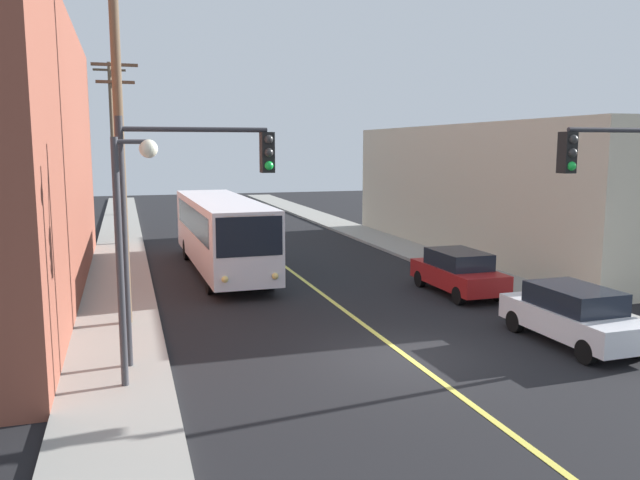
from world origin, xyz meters
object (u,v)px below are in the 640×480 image
(city_bus, at_px, (221,231))
(utility_pole_mid, at_px, (118,141))
(parked_car_white, at_px, (573,314))
(traffic_signal_right_corner, at_px, (630,192))
(street_lamp_left, at_px, (129,226))
(utility_pole_near, at_px, (118,110))
(traffic_signal_left_corner, at_px, (188,194))
(parked_car_red, at_px, (458,272))
(utility_pole_far, at_px, (112,133))

(city_bus, xyz_separation_m, utility_pole_mid, (-4.20, 8.89, 3.94))
(city_bus, height_order, parked_car_white, city_bus)
(utility_pole_mid, bearing_deg, traffic_signal_right_corner, -61.78)
(parked_car_white, distance_m, street_lamp_left, 12.03)
(utility_pole_near, distance_m, traffic_signal_left_corner, 4.84)
(traffic_signal_left_corner, bearing_deg, traffic_signal_right_corner, -12.96)
(traffic_signal_left_corner, bearing_deg, street_lamp_left, -137.06)
(traffic_signal_right_corner, distance_m, street_lamp_left, 12.31)
(utility_pole_mid, bearing_deg, parked_car_red, -52.78)
(utility_pole_near, relative_size, utility_pole_mid, 1.14)
(parked_car_red, bearing_deg, traffic_signal_left_corner, -153.60)
(parked_car_white, relative_size, utility_pole_far, 0.38)
(utility_pole_near, bearing_deg, city_bus, 63.00)
(parked_car_red, relative_size, traffic_signal_left_corner, 0.74)
(parked_car_red, relative_size, traffic_signal_right_corner, 0.74)
(utility_pole_far, height_order, traffic_signal_right_corner, utility_pole_far)
(parked_car_white, distance_m, parked_car_red, 6.41)
(traffic_signal_right_corner, bearing_deg, utility_pole_mid, 118.22)
(utility_pole_mid, bearing_deg, parked_car_white, -61.63)
(parked_car_red, height_order, utility_pole_mid, utility_pole_mid)
(utility_pole_near, bearing_deg, parked_car_red, 5.15)
(utility_pole_far, bearing_deg, parked_car_white, -71.86)
(traffic_signal_right_corner, relative_size, street_lamp_left, 1.09)
(parked_car_white, xyz_separation_m, utility_pole_far, (-12.48, 38.08, 5.67))
(parked_car_white, bearing_deg, city_bus, 120.35)
(parked_car_red, xyz_separation_m, street_lamp_left, (-11.68, -6.41, 2.90))
(utility_pole_far, height_order, street_lamp_left, utility_pole_far)
(utility_pole_far, bearing_deg, street_lamp_left, -88.80)
(utility_pole_near, bearing_deg, traffic_signal_right_corner, -27.80)
(parked_car_red, bearing_deg, traffic_signal_right_corner, -85.80)
(parked_car_red, xyz_separation_m, utility_pole_far, (-12.48, 31.67, 5.67))
(utility_pole_mid, xyz_separation_m, utility_pole_far, (-0.50, 15.90, 0.76))
(city_bus, bearing_deg, parked_car_white, -59.65)
(traffic_signal_right_corner, xyz_separation_m, street_lamp_left, (-12.24, 1.17, -0.56))
(city_bus, xyz_separation_m, street_lamp_left, (-3.91, -13.29, 1.92))
(city_bus, bearing_deg, traffic_signal_left_corner, -101.75)
(parked_car_red, distance_m, traffic_signal_left_corner, 11.97)
(parked_car_white, distance_m, traffic_signal_left_corner, 10.91)
(city_bus, height_order, parked_car_red, city_bus)
(parked_car_white, xyz_separation_m, traffic_signal_left_corner, (-10.26, 1.31, 3.46))
(city_bus, distance_m, parked_car_red, 10.42)
(traffic_signal_right_corner, bearing_deg, traffic_signal_left_corner, 167.04)
(traffic_signal_left_corner, xyz_separation_m, traffic_signal_right_corner, (10.82, -2.49, 0.00))
(utility_pole_mid, bearing_deg, city_bus, -64.72)
(parked_car_white, xyz_separation_m, street_lamp_left, (-11.68, -0.01, 2.90))
(utility_pole_far, relative_size, traffic_signal_left_corner, 1.95)
(city_bus, relative_size, parked_car_white, 2.75)
(parked_car_red, height_order, street_lamp_left, street_lamp_left)
(parked_car_white, relative_size, utility_pole_mid, 0.43)
(city_bus, height_order, utility_pole_far, utility_pole_far)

